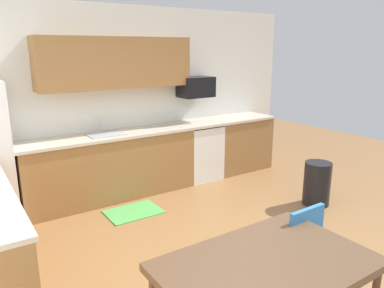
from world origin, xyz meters
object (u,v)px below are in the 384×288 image
at_px(microwave, 196,87).
at_px(trash_bin, 317,184).
at_px(chair_near_table, 316,253).
at_px(oven_range, 199,151).
at_px(dining_table, 267,270).

relative_size(microwave, trash_bin, 0.90).
bearing_deg(microwave, trash_bin, -69.33).
xyz_separation_m(microwave, trash_bin, (0.72, -1.90, -1.19)).
distance_m(chair_near_table, trash_bin, 2.24).
bearing_deg(chair_near_table, trash_bin, 37.52).
relative_size(microwave, chair_near_table, 0.64).
bearing_deg(trash_bin, oven_range, 111.71).
relative_size(dining_table, trash_bin, 2.33).
bearing_deg(chair_near_table, microwave, 72.11).
bearing_deg(trash_bin, dining_table, -148.59).
height_order(dining_table, trash_bin, dining_table).
distance_m(microwave, dining_table, 3.93).
height_order(dining_table, chair_near_table, chair_near_table).
distance_m(dining_table, trash_bin, 2.93).
bearing_deg(dining_table, trash_bin, 31.41).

